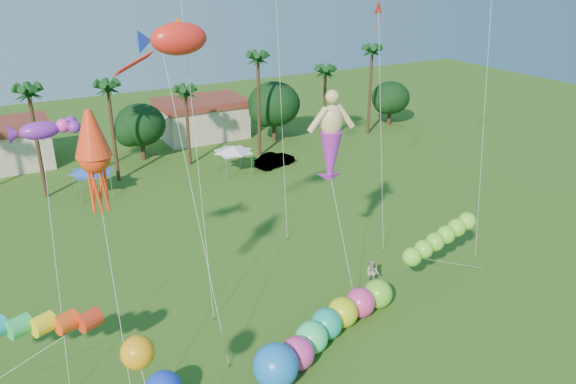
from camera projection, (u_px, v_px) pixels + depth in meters
tree_line at (166, 122)px, 61.53m from camera, size 69.46×8.91×11.00m
buildings_row at (95, 136)px, 64.26m from camera, size 35.00×7.00×4.00m
tent_row at (92, 171)px, 51.64m from camera, size 31.00×4.00×0.60m
car_b at (275, 160)px, 60.51m from camera, size 4.81×2.71×1.50m
spectator_b at (372, 273)px, 38.33m from camera, size 1.07×1.15×1.88m
caterpillar_inflatable at (323, 330)px, 32.31m from camera, size 11.61×5.70×2.41m
rainbow_tube at (51, 331)px, 28.25m from camera, size 9.60×2.67×3.99m
green_worm at (412, 257)px, 36.59m from camera, size 10.56×2.23×3.58m
orange_ball_kite at (138, 353)px, 22.48m from camera, size 1.63×2.27×6.92m
merman_kite at (331, 143)px, 34.89m from camera, size 2.79×4.76×13.03m
fish_kite at (179, 39)px, 29.30m from camera, size 4.82×7.40×17.89m
squid_kite at (94, 158)px, 25.39m from camera, size 1.95×5.43×14.81m
lobster_kite at (40, 131)px, 28.32m from camera, size 3.83×6.37×13.44m
delta_kite_red at (379, 13)px, 39.82m from camera, size 1.66×4.03×18.15m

